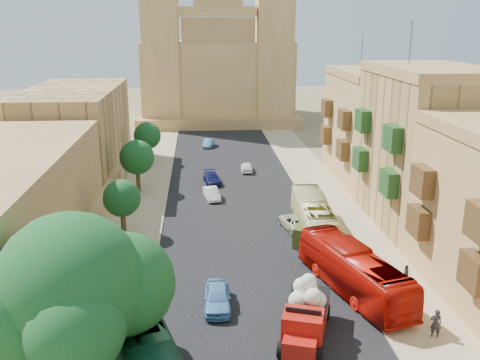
{
  "coord_description": "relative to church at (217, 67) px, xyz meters",
  "views": [
    {
      "loc": [
        -3.48,
        -18.68,
        17.28
      ],
      "look_at": [
        0.0,
        26.0,
        4.0
      ],
      "focal_mm": 40.0,
      "sensor_mm": 36.0,
      "label": 1
    }
  ],
  "objects": [
    {
      "name": "road_surface",
      "position": [
        0.0,
        -48.61,
        -9.51
      ],
      "size": [
        14.0,
        140.0,
        0.01
      ],
      "primitive_type": "cube",
      "color": "black",
      "rests_on": "ground"
    },
    {
      "name": "sidewalk_east",
      "position": [
        9.5,
        -48.61,
        -9.51
      ],
      "size": [
        5.0,
        140.0,
        0.01
      ],
      "primitive_type": "cube",
      "color": "tan",
      "rests_on": "ground"
    },
    {
      "name": "sidewalk_west",
      "position": [
        -9.5,
        -48.61,
        -9.51
      ],
      "size": [
        5.0,
        140.0,
        0.01
      ],
      "primitive_type": "cube",
      "color": "tan",
      "rests_on": "ground"
    },
    {
      "name": "kerb_east",
      "position": [
        7.0,
        -48.61,
        -9.46
      ],
      "size": [
        0.25,
        140.0,
        0.12
      ],
      "primitive_type": "cube",
      "color": "tan",
      "rests_on": "ground"
    },
    {
      "name": "kerb_west",
      "position": [
        -7.0,
        -48.61,
        -9.46
      ],
      "size": [
        0.25,
        140.0,
        0.12
      ],
      "primitive_type": "cube",
      "color": "tan",
      "rests_on": "ground"
    },
    {
      "name": "townhouse_c",
      "position": [
        15.95,
        -53.61,
        -2.61
      ],
      "size": [
        9.0,
        14.0,
        17.4
      ],
      "color": "tan",
      "rests_on": "ground"
    },
    {
      "name": "townhouse_d",
      "position": [
        15.95,
        -39.61,
        -3.36
      ],
      "size": [
        9.0,
        14.0,
        15.9
      ],
      "color": "tan",
      "rests_on": "ground"
    },
    {
      "name": "west_wall",
      "position": [
        -12.5,
        -58.61,
        -8.62
      ],
      "size": [
        1.0,
        40.0,
        1.8
      ],
      "primitive_type": "cube",
      "color": "tan",
      "rests_on": "ground"
    },
    {
      "name": "west_building_mid",
      "position": [
        -18.0,
        -34.61,
        -4.52
      ],
      "size": [
        10.0,
        22.0,
        10.0
      ],
      "primitive_type": "cube",
      "color": "tan",
      "rests_on": "ground"
    },
    {
      "name": "church",
      "position": [
        0.0,
        0.0,
        0.0
      ],
      "size": [
        28.0,
        22.5,
        36.3
      ],
      "color": "tan",
      "rests_on": "ground"
    },
    {
      "name": "ficus_tree",
      "position": [
        -9.42,
        -74.61,
        -4.13
      ],
      "size": [
        9.1,
        8.38,
        9.1
      ],
      "color": "#3A2D1D",
      "rests_on": "ground"
    },
    {
      "name": "street_tree_a",
      "position": [
        -10.0,
        -66.61,
        -6.54
      ],
      "size": [
        2.9,
        2.9,
        4.46
      ],
      "color": "#3A2D1D",
      "rests_on": "ground"
    },
    {
      "name": "street_tree_b",
      "position": [
        -10.0,
        -54.61,
        -6.29
      ],
      "size": [
        3.13,
        3.13,
        4.82
      ],
      "color": "#3A2D1D",
      "rests_on": "ground"
    },
    {
      "name": "street_tree_c",
      "position": [
        -10.0,
        -42.61,
        -5.78
      ],
      "size": [
        3.62,
        3.62,
        5.57
      ],
      "color": "#3A2D1D",
      "rests_on": "ground"
    },
    {
      "name": "street_tree_d",
      "position": [
        -10.0,
        -30.61,
        -6.0
      ],
      "size": [
        3.41,
        3.41,
        5.25
      ],
      "color": "#3A2D1D",
      "rests_on": "ground"
    },
    {
      "name": "red_truck",
      "position": [
        2.29,
        -70.97,
        -7.97
      ],
      "size": [
        3.96,
        6.37,
        3.52
      ],
      "color": "#B1160D",
      "rests_on": "ground"
    },
    {
      "name": "olive_pickup",
      "position": [
        5.29,
        -57.27,
        -8.71
      ],
      "size": [
        3.27,
        4.37,
        1.66
      ],
      "color": "#414C1C",
      "rests_on": "ground"
    },
    {
      "name": "bus_red_east",
      "position": [
        6.5,
        -65.93,
        -7.99
      ],
      "size": [
        5.52,
        11.26,
        3.06
      ],
      "primitive_type": "imported",
      "rotation": [
        0.0,
        0.0,
        3.42
      ],
      "color": "#B70E05",
      "rests_on": "ground"
    },
    {
      "name": "bus_cream_east",
      "position": [
        6.02,
        -55.37,
        -8.01
      ],
      "size": [
        3.14,
        10.95,
        3.02
      ],
      "primitive_type": "imported",
      "rotation": [
        0.0,
        0.0,
        3.09
      ],
      "color": "beige",
      "rests_on": "ground"
    },
    {
      "name": "car_blue_a",
      "position": [
        -2.57,
        -67.25,
        -8.82
      ],
      "size": [
        1.76,
        4.15,
        1.4
      ],
      "primitive_type": "imported",
      "rotation": [
        0.0,
        0.0,
        -0.03
      ],
      "color": "#5595CD",
      "rests_on": "ground"
    },
    {
      "name": "car_white_a",
      "position": [
        -2.33,
        -45.68,
        -8.93
      ],
      "size": [
        1.83,
        3.7,
        1.17
      ],
      "primitive_type": "imported",
      "rotation": [
        0.0,
        0.0,
        0.17
      ],
      "color": "white",
      "rests_on": "ground"
    },
    {
      "name": "car_cream",
      "position": [
        4.65,
        -54.41,
        -8.9
      ],
      "size": [
        2.88,
        4.74,
        1.23
      ],
      "primitive_type": "imported",
      "rotation": [
        0.0,
        0.0,
        3.34
      ],
      "color": "#C0BA99",
      "rests_on": "ground"
    },
    {
      "name": "car_dkblue",
      "position": [
        -2.15,
        -40.24,
        -8.93
      ],
      "size": [
        2.16,
        4.2,
        1.17
      ],
      "primitive_type": "imported",
      "rotation": [
        0.0,
        0.0,
        0.13
      ],
      "color": "#0D1143",
      "rests_on": "ground"
    },
    {
      "name": "car_white_b",
      "position": [
        2.12,
        -35.61,
        -8.94
      ],
      "size": [
        1.56,
        3.43,
        1.14
      ],
      "primitive_type": "imported",
      "rotation": [
        0.0,
        0.0,
        3.08
      ],
      "color": "white",
      "rests_on": "ground"
    },
    {
      "name": "car_blue_b",
      "position": [
        -2.18,
        -22.01,
        -8.95
      ],
      "size": [
        1.85,
        3.59,
        1.13
      ],
      "primitive_type": "imported",
      "rotation": [
        0.0,
        0.0,
        -0.2
      ],
      "color": "#487BB7",
      "rests_on": "ground"
    },
    {
      "name": "pedestrian_a",
      "position": [
        9.69,
        -71.5,
        -8.65
      ],
      "size": [
        0.7,
        0.53,
        1.74
      ],
      "primitive_type": "imported",
      "rotation": [
        0.0,
        0.0,
        2.95
      ],
      "color": "#242127",
      "rests_on": "ground"
    },
    {
      "name": "pedestrian_c",
      "position": [
        10.3,
        -65.41,
        -8.74
      ],
      "size": [
        0.6,
        0.98,
        1.56
      ],
      "primitive_type": "imported",
      "rotation": [
        0.0,
        0.0,
        4.46
      ],
      "color": "#292A2E",
      "rests_on": "ground"
    }
  ]
}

